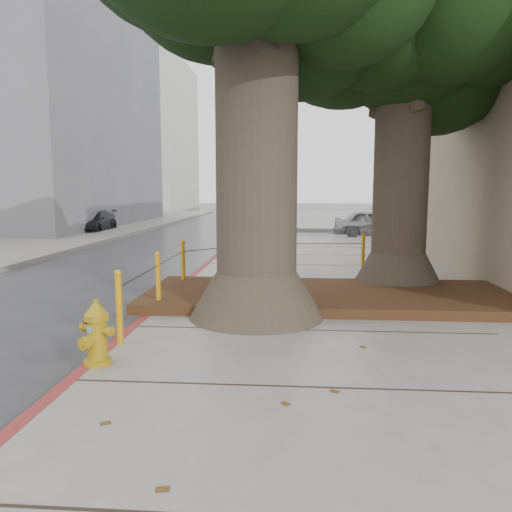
% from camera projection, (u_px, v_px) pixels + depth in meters
% --- Properties ---
extents(ground, '(140.00, 140.00, 0.00)m').
position_uv_depth(ground, '(266.00, 400.00, 4.94)').
color(ground, '#28282B').
rests_on(ground, ground).
extents(sidewalk_far, '(16.00, 20.00, 0.15)m').
position_uv_depth(sidewalk_far, '(378.00, 219.00, 34.12)').
color(sidewalk_far, slate).
rests_on(sidewalk_far, ground).
extents(curb_red, '(0.14, 26.00, 0.16)m').
position_uv_depth(curb_red, '(144.00, 322.00, 7.55)').
color(curb_red, maroon).
rests_on(curb_red, ground).
extents(planter_bed, '(6.40, 2.60, 0.16)m').
position_uv_depth(planter_bed, '(330.00, 296.00, 8.69)').
color(planter_bed, black).
rests_on(planter_bed, sidewalk_main).
extents(building_far_grey, '(12.00, 16.00, 12.00)m').
position_uv_depth(building_far_grey, '(13.00, 116.00, 27.02)').
color(building_far_grey, slate).
rests_on(building_far_grey, ground).
extents(building_far_white, '(12.00, 18.00, 15.00)m').
position_uv_depth(building_far_white, '(122.00, 134.00, 49.70)').
color(building_far_white, silver).
rests_on(building_far_white, ground).
extents(tree_far, '(4.50, 3.80, 7.17)m').
position_uv_depth(tree_far, '(423.00, 31.00, 9.33)').
color(tree_far, '#4C3F33').
rests_on(tree_far, sidewalk_main).
extents(bollard_ring, '(3.79, 5.39, 0.95)m').
position_uv_depth(bollard_ring, '(233.00, 266.00, 9.24)').
color(bollard_ring, orange).
rests_on(bollard_ring, sidewalk_main).
extents(fire_hydrant, '(0.40, 0.40, 0.74)m').
position_uv_depth(fire_hydrant, '(97.00, 333.00, 5.47)').
color(fire_hydrant, '#B38B12').
rests_on(fire_hydrant, sidewalk_main).
extents(car_silver, '(3.64, 1.71, 1.20)m').
position_uv_depth(car_silver, '(375.00, 224.00, 21.44)').
color(car_silver, '#A3A3A8').
rests_on(car_silver, ground).
extents(car_red, '(3.55, 1.60, 1.13)m').
position_uv_depth(car_red, '(487.00, 225.00, 21.42)').
color(car_red, maroon).
rests_on(car_red, ground).
extents(car_dark, '(1.62, 3.71, 1.06)m').
position_uv_depth(car_dark, '(93.00, 222.00, 23.79)').
color(car_dark, black).
rests_on(car_dark, ground).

